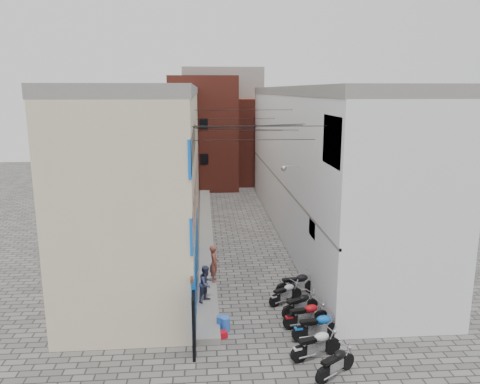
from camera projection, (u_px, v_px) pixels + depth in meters
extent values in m
plane|color=#53504E|center=(266.00, 343.00, 16.59)|extent=(90.00, 90.00, 0.00)
cube|color=gray|center=(205.00, 232.00, 29.07)|extent=(0.90, 26.00, 0.25)
cube|color=beige|center=(155.00, 168.00, 27.96)|extent=(5.00, 26.00, 8.50)
cube|color=tan|center=(196.00, 171.00, 28.20)|extent=(0.10, 26.00, 0.80)
cube|color=blue|center=(195.00, 261.00, 20.89)|extent=(0.12, 10.20, 2.40)
cube|color=blue|center=(193.00, 173.00, 20.04)|extent=(0.10, 10.20, 4.00)
cube|color=gray|center=(152.00, 91.00, 27.00)|extent=(5.10, 26.00, 0.50)
cube|color=black|center=(194.00, 323.00, 15.77)|extent=(0.10, 1.20, 2.20)
cube|color=white|center=(319.00, 166.00, 28.74)|extent=(5.00, 26.00, 8.50)
cube|color=blue|center=(333.00, 141.00, 16.76)|extent=(0.10, 2.40, 1.80)
cube|color=white|center=(313.00, 228.00, 20.05)|extent=(0.08, 1.00, 0.70)
cylinder|color=#B2B2B7|center=(292.00, 166.00, 22.47)|extent=(0.80, 0.06, 0.06)
sphere|color=#B2B2B7|center=(284.00, 168.00, 22.46)|extent=(0.28, 0.28, 0.28)
cube|color=gray|center=(322.00, 91.00, 27.78)|extent=(5.10, 26.00, 0.50)
cube|color=gray|center=(279.00, 180.00, 28.73)|extent=(0.10, 26.00, 0.12)
cube|color=maroon|center=(204.00, 133.00, 42.64)|extent=(6.00, 6.00, 10.00)
cube|color=maroon|center=(256.00, 141.00, 45.19)|extent=(5.00, 6.00, 8.00)
cube|color=gray|center=(223.00, 122.00, 48.53)|extent=(8.00, 5.00, 11.00)
cube|color=black|center=(227.00, 179.00, 40.88)|extent=(2.00, 0.30, 2.40)
cylinder|color=black|center=(261.00, 126.00, 16.94)|extent=(5.20, 0.02, 0.02)
cylinder|color=black|center=(255.00, 140.00, 19.04)|extent=(5.20, 0.02, 0.02)
cylinder|color=black|center=(249.00, 126.00, 21.39)|extent=(5.20, 0.02, 0.02)
cylinder|color=black|center=(244.00, 110.00, 23.70)|extent=(5.20, 0.02, 0.02)
cylinder|color=black|center=(239.00, 131.00, 26.89)|extent=(5.20, 0.02, 0.02)
cylinder|color=black|center=(236.00, 119.00, 29.71)|extent=(5.20, 0.02, 0.02)
cylinder|color=black|center=(252.00, 126.00, 19.91)|extent=(5.65, 2.07, 0.02)
cylinder|color=black|center=(246.00, 129.00, 22.91)|extent=(5.80, 1.58, 0.02)
imported|color=brown|center=(214.00, 263.00, 21.21)|extent=(0.43, 0.63, 1.70)
imported|color=#383B55|center=(206.00, 283.00, 19.20)|extent=(0.92, 0.94, 1.53)
cylinder|color=blue|center=(225.00, 324.00, 17.40)|extent=(0.39, 0.39, 0.53)
cylinder|color=blue|center=(221.00, 323.00, 17.52)|extent=(0.35, 0.35, 0.52)
cube|color=#B20C19|center=(222.00, 335.00, 16.93)|extent=(0.44, 0.38, 0.23)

